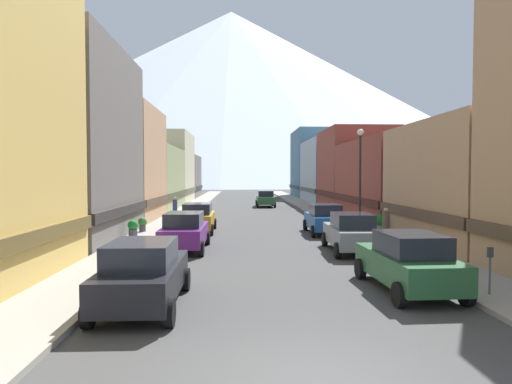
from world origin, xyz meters
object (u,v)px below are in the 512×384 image
(car_left_0, at_px, (143,274))
(car_left_2, at_px, (198,217))
(car_left_1, at_px, (185,231))
(car_right_1, at_px, (351,232))
(parking_meter_near, at_px, (490,264))
(pedestrian_1, at_px, (386,225))
(potted_plant_0, at_px, (380,221))
(pedestrian_0, at_px, (175,208))
(car_right_0, at_px, (408,262))
(potted_plant_2, at_px, (142,224))
(streetlamp_right, at_px, (360,166))
(car_driving_0, at_px, (265,199))
(car_right_2, at_px, (325,219))
(potted_plant_1, at_px, (133,228))

(car_left_0, distance_m, car_left_2, 15.57)
(car_left_1, bearing_deg, car_right_1, -5.63)
(parking_meter_near, distance_m, pedestrian_1, 10.44)
(potted_plant_0, xyz_separation_m, pedestrian_1, (-0.75, -3.29, 0.12))
(car_left_1, distance_m, pedestrian_0, 14.21)
(car_right_0, bearing_deg, car_left_1, 135.07)
(car_right_1, relative_size, potted_plant_2, 5.29)
(car_left_2, relative_size, car_right_0, 0.98)
(car_right_0, bearing_deg, parking_meter_near, -26.64)
(pedestrian_1, bearing_deg, potted_plant_0, 77.15)
(car_right_1, relative_size, streetlamp_right, 0.76)
(car_right_1, height_order, pedestrian_0, pedestrian_0)
(streetlamp_right, bearing_deg, car_left_2, 161.34)
(potted_plant_0, bearing_deg, potted_plant_2, 177.14)
(car_driving_0, height_order, pedestrian_1, pedestrian_1)
(car_left_0, distance_m, car_right_2, 16.39)
(car_right_2, xyz_separation_m, potted_plant_2, (-10.80, 0.29, -0.28))
(parking_meter_near, bearing_deg, potted_plant_1, 136.62)
(car_right_1, bearing_deg, potted_plant_2, 148.54)
(car_left_1, bearing_deg, car_left_2, 89.99)
(car_driving_0, height_order, potted_plant_2, car_driving_0)
(car_right_0, relative_size, pedestrian_0, 2.70)
(car_left_0, xyz_separation_m, car_driving_0, (5.40, 37.23, 0.00))
(pedestrian_0, distance_m, pedestrian_1, 17.42)
(potted_plant_1, bearing_deg, streetlamp_right, 0.22)
(potted_plant_2, xyz_separation_m, streetlamp_right, (12.35, -2.32, 3.36))
(car_right_1, xyz_separation_m, pedestrian_1, (2.45, 2.62, 0.02))
(car_left_1, relative_size, potted_plant_1, 4.79)
(potted_plant_0, distance_m, pedestrian_0, 15.93)
(car_left_0, xyz_separation_m, streetlamp_right, (9.15, 12.48, 3.09))
(car_right_2, distance_m, pedestrian_0, 13.12)
(car_left_2, height_order, car_right_1, same)
(car_right_0, bearing_deg, car_right_2, 90.01)
(car_left_2, xyz_separation_m, car_right_1, (7.60, -7.38, 0.00))
(streetlamp_right, bearing_deg, potted_plant_0, 44.51)
(parking_meter_near, bearing_deg, car_left_1, 138.13)
(car_left_0, bearing_deg, car_right_1, 47.17)
(car_right_2, bearing_deg, car_right_1, -90.01)
(potted_plant_0, distance_m, streetlamp_right, 3.93)
(car_right_0, height_order, potted_plant_0, car_right_0)
(car_right_1, height_order, potted_plant_1, car_right_1)
(parking_meter_near, distance_m, streetlamp_right, 12.46)
(car_left_1, distance_m, potted_plant_2, 6.68)
(car_left_1, xyz_separation_m, parking_meter_near, (9.55, -8.56, 0.11))
(car_right_1, height_order, car_right_2, same)
(car_right_0, relative_size, car_right_2, 1.01)
(car_left_2, relative_size, potted_plant_2, 5.24)
(pedestrian_1, bearing_deg, car_left_2, 154.67)
(parking_meter_near, bearing_deg, car_driving_0, 96.43)
(car_right_0, xyz_separation_m, parking_meter_near, (1.95, -0.98, 0.11))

